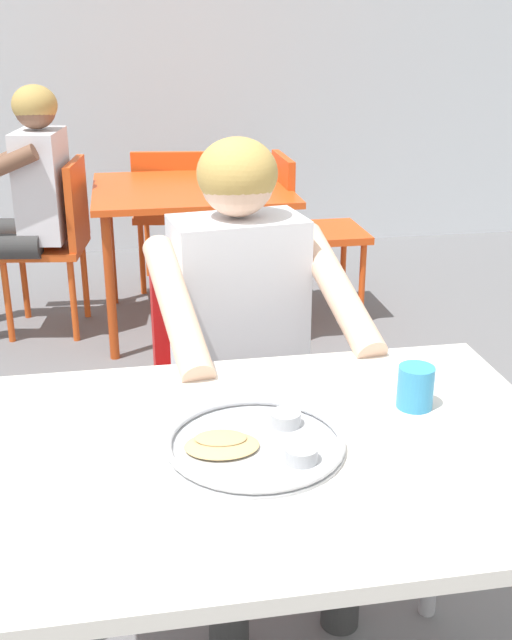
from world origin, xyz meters
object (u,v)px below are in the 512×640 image
Objects in this scene: chair_red_left at (58,234)px; patron_background at (24,191)px; table_foreground at (275,484)px; chair_red_right at (306,223)px; chair_red_far at (173,207)px; drinking_cup at (416,386)px; table_background_red at (191,202)px; chair_foreground at (229,376)px; thali_tray at (254,443)px; diner_foreground at (249,333)px.

chair_red_left is 0.71× the size of patron_background.
table_foreground is 2.65m from chair_red_right.
chair_red_right is 0.85m from chair_red_far.
chair_red_left is at bearing 178.90° from chair_red_right.
drinking_cup is 2.45m from table_background_red.
patron_background is (-1.38, -0.00, 0.22)m from chair_red_right.
thali_tray is at bearing -94.73° from chair_foreground.
chair_red_far is (-0.27, 3.02, -0.32)m from drinking_cup.
table_background_red is at bearing 87.15° from thali_tray.
chair_red_right is (0.67, 2.56, -0.17)m from table_foreground.
chair_red_left is at bearing 108.92° from chair_foreground.
table_foreground is 1.28× the size of chair_red_right.
chair_foreground is at bearing -91.92° from table_background_red.
chair_red_far is at bearing 95.15° from drinking_cup.
chair_red_right reaches higher than drinking_cup.
drinking_cup reaches higher than table_foreground.
diner_foreground is 2.08m from patron_background.
chair_red_right is 1.39m from patron_background.
table_foreground is 0.90× the size of patron_background.
chair_foreground reaches higher than drinking_cup.
thali_tray is 0.27× the size of patron_background.
diner_foreground is at bearing -91.00° from table_background_red.
chair_red_far is at bearing 89.41° from table_foreground.
table_background_red is at bearing 95.10° from drinking_cup.
chair_red_left reaches higher than chair_red_right.
chair_foreground is 0.71× the size of diner_foreground.
chair_foreground is at bearing 85.27° from thali_tray.
drinking_cup is 0.84m from chair_foreground.
chair_red_right is 1.05× the size of chair_red_far.
chair_red_far is (0.60, 0.54, -0.01)m from chair_red_left.
patron_background is at bearing -169.18° from chair_red_left.
chair_red_far is at bearing 138.61° from chair_red_right.
thali_tray is at bearing -92.85° from table_background_red.
chair_foreground reaches higher than chair_red_left.
chair_foreground is at bearing -71.08° from chair_red_left.
chair_foreground reaches higher than table_foreground.
chair_red_far is (-0.02, 2.50, -0.24)m from diner_foreground.
patron_background is at bearing 112.35° from drinking_cup.
thali_tray is 0.35× the size of table_background_red.
diner_foreground is 2.05m from chair_red_right.
chair_foreground is 2.28m from chair_red_far.
table_background_red is 1.16× the size of chair_red_far.
patron_background is at bearing 178.99° from table_background_red.
chair_red_right is at bearing 1.59° from table_background_red.
chair_red_right is at bearing -1.10° from chair_red_left.
chair_red_right is at bearing 81.46° from drinking_cup.
chair_foreground is at bearing 110.43° from drinking_cup.
table_foreground is 0.10m from thali_tray.
patron_background reaches higher than thali_tray.
diner_foreground is 1.42× the size of chair_red_left.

